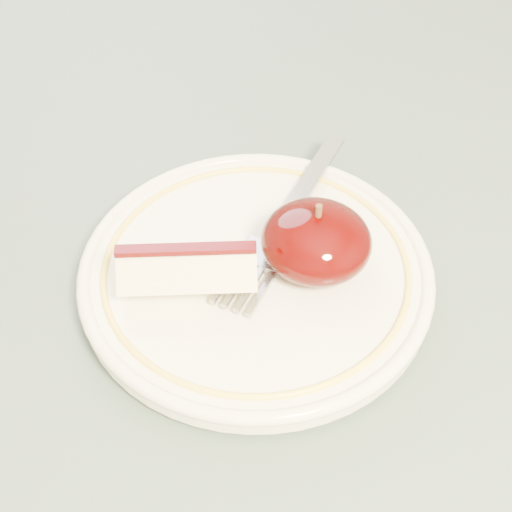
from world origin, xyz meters
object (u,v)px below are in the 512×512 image
(plate, at_px, (256,271))
(fork, at_px, (286,219))
(table, at_px, (235,321))
(apple_half, at_px, (316,241))

(plate, xyz_separation_m, fork, (0.01, 0.04, 0.01))
(plate, bearing_deg, table, 129.67)
(plate, height_order, fork, fork)
(table, relative_size, apple_half, 13.29)
(plate, relative_size, fork, 1.24)
(plate, relative_size, apple_half, 3.26)
(apple_half, xyz_separation_m, fork, (-0.03, 0.03, -0.02))
(table, distance_m, apple_half, 0.14)
(plate, height_order, apple_half, apple_half)
(table, distance_m, plate, 0.11)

